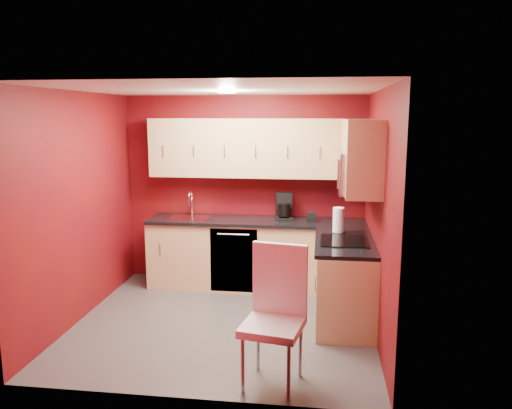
% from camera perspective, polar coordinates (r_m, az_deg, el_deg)
% --- Properties ---
extents(floor, '(3.20, 3.20, 0.00)m').
position_cam_1_polar(floor, '(5.63, -3.65, -13.31)').
color(floor, '#454240').
rests_on(floor, ground).
extents(ceiling, '(3.20, 3.20, 0.00)m').
position_cam_1_polar(ceiling, '(5.17, -3.98, 13.01)').
color(ceiling, white).
rests_on(ceiling, wall_back).
extents(wall_back, '(3.20, 0.00, 3.20)m').
position_cam_1_polar(wall_back, '(6.72, -1.32, 1.68)').
color(wall_back, '#6A0D0A').
rests_on(wall_back, floor).
extents(wall_front, '(3.20, 0.00, 3.20)m').
position_cam_1_polar(wall_front, '(3.84, -8.17, -4.92)').
color(wall_front, '#6A0D0A').
rests_on(wall_front, floor).
extents(wall_left, '(0.00, 3.00, 3.00)m').
position_cam_1_polar(wall_left, '(5.78, -19.55, -0.29)').
color(wall_left, '#6A0D0A').
rests_on(wall_left, floor).
extents(wall_right, '(0.00, 3.00, 3.00)m').
position_cam_1_polar(wall_right, '(5.19, 13.79, -1.13)').
color(wall_right, '#6A0D0A').
rests_on(wall_right, floor).
extents(base_cabinets_back, '(2.80, 0.60, 0.87)m').
position_cam_1_polar(base_cabinets_back, '(6.57, 0.04, -5.78)').
color(base_cabinets_back, '#D4B679').
rests_on(base_cabinets_back, floor).
extents(base_cabinets_right, '(0.60, 1.30, 0.87)m').
position_cam_1_polar(base_cabinets_right, '(5.62, 10.08, -8.74)').
color(base_cabinets_right, '#D4B679').
rests_on(base_cabinets_right, floor).
extents(countertop_back, '(2.80, 0.63, 0.04)m').
position_cam_1_polar(countertop_back, '(6.45, 0.02, -1.93)').
color(countertop_back, black).
rests_on(countertop_back, base_cabinets_back).
extents(countertop_right, '(0.63, 1.27, 0.04)m').
position_cam_1_polar(countertop_right, '(5.48, 10.08, -4.28)').
color(countertop_right, black).
rests_on(countertop_right, base_cabinets_right).
extents(upper_cabinets_back, '(2.80, 0.35, 0.75)m').
position_cam_1_polar(upper_cabinets_back, '(6.45, 0.18, 6.48)').
color(upper_cabinets_back, tan).
rests_on(upper_cabinets_back, wall_back).
extents(upper_cabinets_right, '(0.35, 1.55, 0.75)m').
position_cam_1_polar(upper_cabinets_right, '(5.53, 11.76, 6.29)').
color(upper_cabinets_right, tan).
rests_on(upper_cabinets_right, wall_right).
extents(microwave, '(0.42, 0.76, 0.42)m').
position_cam_1_polar(microwave, '(5.31, 11.53, 3.68)').
color(microwave, silver).
rests_on(microwave, upper_cabinets_right).
extents(cooktop, '(0.50, 0.55, 0.01)m').
position_cam_1_polar(cooktop, '(5.44, 10.05, -4.11)').
color(cooktop, black).
rests_on(cooktop, countertop_right).
extents(sink, '(0.52, 0.42, 0.35)m').
position_cam_1_polar(sink, '(6.63, -7.70, -1.21)').
color(sink, silver).
rests_on(sink, countertop_back).
extents(dishwasher_front, '(0.60, 0.02, 0.82)m').
position_cam_1_polar(dishwasher_front, '(6.33, -2.56, -6.41)').
color(dishwasher_front, black).
rests_on(dishwasher_front, base_cabinets_back).
extents(downlight, '(0.20, 0.20, 0.01)m').
position_cam_1_polar(downlight, '(5.46, -3.34, 12.71)').
color(downlight, white).
rests_on(downlight, ceiling).
extents(coffee_maker, '(0.25, 0.31, 0.34)m').
position_cam_1_polar(coffee_maker, '(6.42, 3.28, -0.25)').
color(coffee_maker, black).
rests_on(coffee_maker, countertop_back).
extents(napkin_holder, '(0.12, 0.12, 0.12)m').
position_cam_1_polar(napkin_holder, '(6.35, 6.36, -1.43)').
color(napkin_holder, black).
rests_on(napkin_holder, countertop_back).
extents(paper_towel, '(0.18, 0.18, 0.29)m').
position_cam_1_polar(paper_towel, '(5.77, 9.40, -1.80)').
color(paper_towel, white).
rests_on(paper_towel, countertop_right).
extents(dining_chair, '(0.56, 0.58, 1.18)m').
position_cam_1_polar(dining_chair, '(4.22, 1.91, -12.92)').
color(dining_chair, white).
rests_on(dining_chair, floor).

